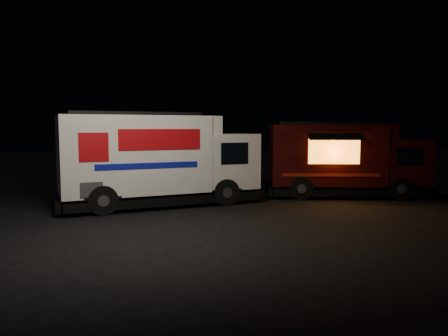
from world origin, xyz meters
TOP-DOWN VIEW (x-y plane):
  - ground at (0.00, 0.00)m, footprint 80.00×80.00m
  - white_truck at (-1.90, 1.67)m, footprint 7.55×3.41m
  - red_truck at (5.62, 1.58)m, footprint 6.88×4.27m

SIDE VIEW (x-z plane):
  - ground at x=0.00m, z-range 0.00..0.00m
  - red_truck at x=5.62m, z-range 0.00..3.01m
  - white_truck at x=-1.90m, z-range 0.00..3.31m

